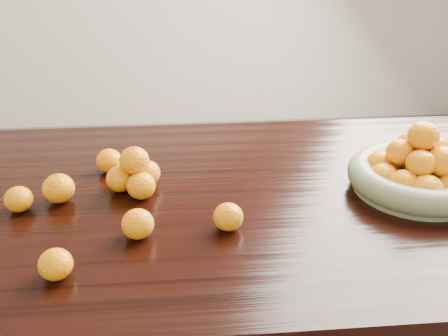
{
  "coord_description": "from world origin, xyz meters",
  "views": [
    {
      "loc": [
        -0.06,
        -1.13,
        1.37
      ],
      "look_at": [
        0.04,
        -0.02,
        0.83
      ],
      "focal_mm": 40.0,
      "sensor_mm": 36.0,
      "label": 1
    }
  ],
  "objects": [
    {
      "name": "loose_orange_3",
      "position": [
        -0.27,
        0.15,
        0.78
      ],
      "size": [
        0.07,
        0.07,
        0.07
      ],
      "primitive_type": "ellipsoid",
      "color": "#FB9707",
      "rests_on": "dining_table"
    },
    {
      "name": "loose_orange_4",
      "position": [
        -0.17,
        -0.19,
        0.78
      ],
      "size": [
        0.07,
        0.07,
        0.07
      ],
      "primitive_type": "ellipsoid",
      "color": "#FB9707",
      "rests_on": "dining_table"
    },
    {
      "name": "loose_orange_1",
      "position": [
        -0.32,
        -0.32,
        0.78
      ],
      "size": [
        0.07,
        0.07,
        0.06
      ],
      "primitive_type": "ellipsoid",
      "color": "#FB9707",
      "rests_on": "dining_table"
    },
    {
      "name": "orange_pyramid",
      "position": [
        -0.19,
        0.03,
        0.8
      ],
      "size": [
        0.14,
        0.14,
        0.12
      ],
      "rotation": [
        0.0,
        0.0,
        0.38
      ],
      "color": "#FB9707",
      "rests_on": "dining_table"
    },
    {
      "name": "loose_orange_5",
      "position": [
        -0.46,
        -0.05,
        0.78
      ],
      "size": [
        0.07,
        0.07,
        0.06
      ],
      "primitive_type": "ellipsoid",
      "color": "#FB9707",
      "rests_on": "dining_table"
    },
    {
      "name": "fruit_bowl",
      "position": [
        0.53,
        -0.03,
        0.8
      ],
      "size": [
        0.35,
        0.35,
        0.19
      ],
      "rotation": [
        0.0,
        0.0,
        -0.05
      ],
      "color": "gray",
      "rests_on": "dining_table"
    },
    {
      "name": "loose_orange_2",
      "position": [
        0.03,
        -0.17,
        0.78
      ],
      "size": [
        0.07,
        0.07,
        0.06
      ],
      "primitive_type": "ellipsoid",
      "color": "#FB9707",
      "rests_on": "dining_table"
    },
    {
      "name": "dining_table",
      "position": [
        0.0,
        0.0,
        0.66
      ],
      "size": [
        2.0,
        1.0,
        0.75
      ],
      "color": "black",
      "rests_on": "ground"
    },
    {
      "name": "loose_orange_0",
      "position": [
        -0.37,
        -0.01,
        0.79
      ],
      "size": [
        0.08,
        0.08,
        0.07
      ],
      "primitive_type": "ellipsoid",
      "color": "#FB9707",
      "rests_on": "dining_table"
    }
  ]
}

